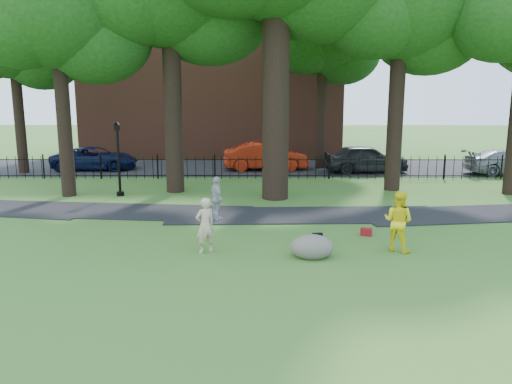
{
  "coord_description": "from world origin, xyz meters",
  "views": [
    {
      "loc": [
        -0.7,
        -13.86,
        4.33
      ],
      "look_at": [
        -0.79,
        2.0,
        1.24
      ],
      "focal_mm": 35.0,
      "sensor_mm": 36.0,
      "label": 1
    }
  ],
  "objects_px": {
    "boulder": "(312,245)",
    "lamppost": "(119,160)",
    "man": "(398,221)",
    "red_sedan": "(265,156)",
    "woman": "(205,225)"
  },
  "relations": [
    {
      "from": "man",
      "to": "red_sedan",
      "type": "distance_m",
      "value": 15.88
    },
    {
      "from": "woman",
      "to": "boulder",
      "type": "height_order",
      "value": "woman"
    },
    {
      "from": "woman",
      "to": "lamppost",
      "type": "height_order",
      "value": "lamppost"
    },
    {
      "from": "boulder",
      "to": "lamppost",
      "type": "height_order",
      "value": "lamppost"
    },
    {
      "from": "man",
      "to": "boulder",
      "type": "xyz_separation_m",
      "value": [
        -2.46,
        -0.58,
        -0.52
      ]
    },
    {
      "from": "man",
      "to": "lamppost",
      "type": "distance_m",
      "value": 12.69
    },
    {
      "from": "man",
      "to": "boulder",
      "type": "distance_m",
      "value": 2.58
    },
    {
      "from": "boulder",
      "to": "red_sedan",
      "type": "relative_size",
      "value": 0.24
    },
    {
      "from": "man",
      "to": "boulder",
      "type": "relative_size",
      "value": 1.47
    },
    {
      "from": "boulder",
      "to": "lamppost",
      "type": "distance_m",
      "value": 11.33
    },
    {
      "from": "lamppost",
      "to": "red_sedan",
      "type": "xyz_separation_m",
      "value": [
        6.45,
        7.68,
        -0.78
      ]
    },
    {
      "from": "woman",
      "to": "lamppost",
      "type": "distance_m",
      "value": 9.22
    },
    {
      "from": "lamppost",
      "to": "boulder",
      "type": "bearing_deg",
      "value": -49.58
    },
    {
      "from": "boulder",
      "to": "red_sedan",
      "type": "height_order",
      "value": "red_sedan"
    },
    {
      "from": "lamppost",
      "to": "red_sedan",
      "type": "bearing_deg",
      "value": 48.53
    }
  ]
}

